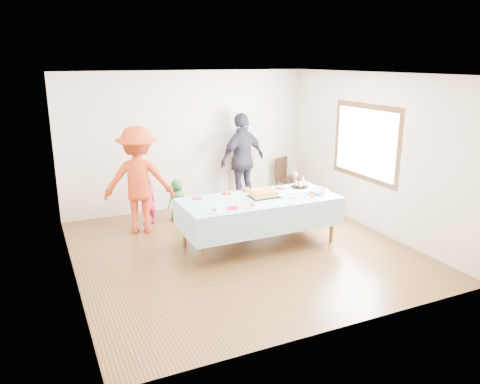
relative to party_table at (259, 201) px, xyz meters
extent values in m
plane|color=#4D2E16|center=(-0.35, -0.09, -0.72)|extent=(5.00, 5.00, 0.00)
cube|color=beige|center=(-0.35, 2.41, 0.63)|extent=(5.00, 0.04, 2.70)
cube|color=beige|center=(-0.35, -2.59, 0.63)|extent=(5.00, 0.04, 2.70)
cube|color=beige|center=(-2.85, -0.09, 0.63)|extent=(0.04, 5.00, 2.70)
cube|color=beige|center=(2.15, -0.09, 0.63)|extent=(0.04, 5.00, 2.70)
cube|color=white|center=(-0.35, -0.09, 1.98)|extent=(5.00, 5.00, 0.04)
cube|color=#472B16|center=(2.12, 0.11, 0.78)|extent=(0.03, 1.75, 1.35)
cylinder|color=#542E1C|center=(-1.12, -0.42, -0.36)|extent=(0.06, 0.06, 0.73)
cylinder|color=#542E1C|center=(1.12, -0.42, -0.36)|extent=(0.06, 0.06, 0.73)
cylinder|color=#542E1C|center=(-1.12, 0.42, -0.36)|extent=(0.06, 0.06, 0.73)
cylinder|color=#542E1C|center=(1.12, 0.42, -0.36)|extent=(0.06, 0.06, 0.73)
cube|color=#542E1C|center=(0.00, 0.00, 0.03)|extent=(2.40, 1.00, 0.04)
cube|color=white|center=(0.00, 0.00, 0.05)|extent=(2.50, 1.10, 0.01)
cube|color=black|center=(0.10, 0.04, 0.06)|extent=(0.46, 0.35, 0.01)
cube|color=#D7BD51|center=(0.10, 0.04, 0.10)|extent=(0.39, 0.29, 0.06)
cube|color=#A95327|center=(0.10, 0.04, 0.13)|extent=(0.39, 0.29, 0.01)
cylinder|color=black|center=(0.94, 0.30, 0.06)|extent=(0.30, 0.30, 0.02)
sphere|color=tan|center=(1.02, 0.30, 0.11)|extent=(0.07, 0.07, 0.07)
sphere|color=tan|center=(0.98, 0.36, 0.11)|extent=(0.07, 0.07, 0.07)
sphere|color=tan|center=(0.90, 0.36, 0.11)|extent=(0.07, 0.07, 0.07)
sphere|color=tan|center=(0.86, 0.30, 0.11)|extent=(0.07, 0.07, 0.07)
sphere|color=tan|center=(0.90, 0.23, 0.11)|extent=(0.07, 0.07, 0.07)
sphere|color=tan|center=(0.98, 0.23, 0.11)|extent=(0.07, 0.07, 0.07)
sphere|color=tan|center=(0.94, 0.30, 0.11)|extent=(0.07, 0.07, 0.07)
imported|color=silver|center=(0.98, -0.17, 0.09)|extent=(0.32, 0.32, 0.08)
cone|color=white|center=(1.10, 0.46, 0.14)|extent=(0.09, 0.09, 0.16)
cylinder|color=red|center=(-0.91, 0.37, 0.06)|extent=(0.17, 0.17, 0.01)
cylinder|color=red|center=(-0.38, 0.43, 0.06)|extent=(0.16, 0.16, 0.01)
cylinder|color=red|center=(0.00, 0.44, 0.06)|extent=(0.19, 0.19, 0.01)
cylinder|color=red|center=(0.58, 0.35, 0.06)|extent=(0.19, 0.19, 0.01)
cylinder|color=red|center=(-0.60, -0.31, 0.06)|extent=(0.18, 0.18, 0.01)
cylinder|color=white|center=(-0.90, -0.34, 0.06)|extent=(0.24, 0.24, 0.01)
cylinder|color=white|center=(-0.30, -0.37, 0.06)|extent=(0.20, 0.20, 0.01)
cylinder|color=white|center=(0.75, -0.36, 0.06)|extent=(0.20, 0.20, 0.01)
cylinder|color=black|center=(1.67, 1.90, -0.53)|extent=(0.03, 0.03, 0.39)
cylinder|color=black|center=(1.96, 2.03, -0.53)|extent=(0.03, 0.03, 0.39)
cylinder|color=black|center=(1.54, 2.20, -0.53)|extent=(0.03, 0.03, 0.39)
cylinder|color=black|center=(1.84, 2.32, -0.53)|extent=(0.03, 0.03, 0.39)
cube|color=black|center=(1.75, 2.11, -0.32)|extent=(0.49, 0.49, 0.04)
cube|color=black|center=(1.69, 2.27, -0.08)|extent=(0.36, 0.18, 0.45)
imported|color=#DD1B56|center=(-1.39, 1.66, -0.29)|extent=(0.37, 0.31, 0.87)
imported|color=#22682D|center=(-0.84, 1.67, -0.34)|extent=(0.44, 0.36, 0.78)
imported|color=#A9704E|center=(1.08, 0.81, -0.26)|extent=(0.46, 0.36, 0.94)
imported|color=#B33716|center=(-1.60, 1.38, 0.20)|extent=(1.33, 0.97, 1.84)
imported|color=#2E2C3C|center=(0.67, 2.07, 0.22)|extent=(1.19, 0.78, 1.89)
camera|label=1|loc=(-3.23, -6.32, 2.18)|focal=35.00mm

